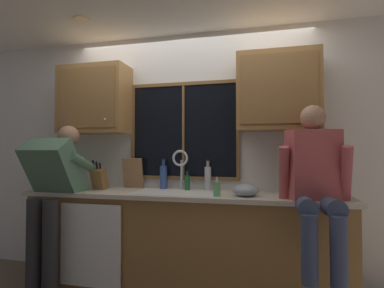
{
  "coord_description": "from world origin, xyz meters",
  "views": [
    {
      "loc": [
        0.8,
        -3.09,
        1.3
      ],
      "look_at": [
        0.11,
        -0.3,
        1.38
      ],
      "focal_mm": 28.63,
      "sensor_mm": 36.0,
      "label": 1
    }
  ],
  "objects_px": {
    "person_standing": "(53,188)",
    "bottle_amber_small": "(187,182)",
    "cutting_board": "(133,173)",
    "soap_dispenser": "(217,189)",
    "bottle_tall_clear": "(163,176)",
    "mixing_bowl": "(246,190)",
    "bottle_green_glass": "(208,178)",
    "person_sitting_on_counter": "(315,178)",
    "knife_block": "(99,179)"
  },
  "relations": [
    {
      "from": "mixing_bowl",
      "to": "bottle_green_glass",
      "type": "relative_size",
      "value": 0.74
    },
    {
      "from": "bottle_green_glass",
      "to": "bottle_tall_clear",
      "type": "bearing_deg",
      "value": 178.06
    },
    {
      "from": "mixing_bowl",
      "to": "soap_dispenser",
      "type": "distance_m",
      "value": 0.25
    },
    {
      "from": "bottle_green_glass",
      "to": "bottle_tall_clear",
      "type": "distance_m",
      "value": 0.47
    },
    {
      "from": "bottle_green_glass",
      "to": "mixing_bowl",
      "type": "bearing_deg",
      "value": -38.8
    },
    {
      "from": "person_standing",
      "to": "bottle_amber_small",
      "type": "bearing_deg",
      "value": 22.89
    },
    {
      "from": "person_standing",
      "to": "knife_block",
      "type": "height_order",
      "value": "person_standing"
    },
    {
      "from": "cutting_board",
      "to": "bottle_green_glass",
      "type": "distance_m",
      "value": 0.81
    },
    {
      "from": "person_sitting_on_counter",
      "to": "bottle_green_glass",
      "type": "relative_size",
      "value": 4.15
    },
    {
      "from": "person_sitting_on_counter",
      "to": "bottle_green_glass",
      "type": "distance_m",
      "value": 1.05
    },
    {
      "from": "mixing_bowl",
      "to": "bottle_tall_clear",
      "type": "height_order",
      "value": "bottle_tall_clear"
    },
    {
      "from": "person_standing",
      "to": "bottle_amber_small",
      "type": "height_order",
      "value": "person_standing"
    },
    {
      "from": "knife_block",
      "to": "bottle_tall_clear",
      "type": "xyz_separation_m",
      "value": [
        0.61,
        0.21,
        0.02
      ]
    },
    {
      "from": "cutting_board",
      "to": "soap_dispenser",
      "type": "relative_size",
      "value": 1.9
    },
    {
      "from": "bottle_tall_clear",
      "to": "cutting_board",
      "type": "bearing_deg",
      "value": -179.81
    },
    {
      "from": "person_sitting_on_counter",
      "to": "knife_block",
      "type": "relative_size",
      "value": 3.92
    },
    {
      "from": "person_sitting_on_counter",
      "to": "bottle_amber_small",
      "type": "height_order",
      "value": "person_sitting_on_counter"
    },
    {
      "from": "mixing_bowl",
      "to": "bottle_tall_clear",
      "type": "bearing_deg",
      "value": 159.04
    },
    {
      "from": "bottle_green_glass",
      "to": "cutting_board",
      "type": "bearing_deg",
      "value": 178.96
    },
    {
      "from": "bottle_tall_clear",
      "to": "bottle_amber_small",
      "type": "distance_m",
      "value": 0.27
    },
    {
      "from": "knife_block",
      "to": "mixing_bowl",
      "type": "distance_m",
      "value": 1.48
    },
    {
      "from": "cutting_board",
      "to": "bottle_amber_small",
      "type": "distance_m",
      "value": 0.61
    },
    {
      "from": "person_sitting_on_counter",
      "to": "soap_dispenser",
      "type": "relative_size",
      "value": 7.45
    },
    {
      "from": "soap_dispenser",
      "to": "bottle_tall_clear",
      "type": "relative_size",
      "value": 0.55
    },
    {
      "from": "cutting_board",
      "to": "bottle_green_glass",
      "type": "relative_size",
      "value": 1.06
    },
    {
      "from": "bottle_amber_small",
      "to": "soap_dispenser",
      "type": "bearing_deg",
      "value": -44.4
    },
    {
      "from": "person_sitting_on_counter",
      "to": "person_standing",
      "type": "bearing_deg",
      "value": -178.8
    },
    {
      "from": "person_standing",
      "to": "knife_block",
      "type": "distance_m",
      "value": 0.44
    },
    {
      "from": "knife_block",
      "to": "bottle_green_glass",
      "type": "bearing_deg",
      "value": 10.31
    },
    {
      "from": "soap_dispenser",
      "to": "bottle_green_glass",
      "type": "bearing_deg",
      "value": 111.85
    },
    {
      "from": "person_standing",
      "to": "soap_dispenser",
      "type": "height_order",
      "value": "person_standing"
    },
    {
      "from": "person_standing",
      "to": "mixing_bowl",
      "type": "bearing_deg",
      "value": 6.66
    },
    {
      "from": "person_standing",
      "to": "knife_block",
      "type": "xyz_separation_m",
      "value": [
        0.29,
        0.32,
        0.06
      ]
    },
    {
      "from": "person_standing",
      "to": "bottle_tall_clear",
      "type": "height_order",
      "value": "person_standing"
    },
    {
      "from": "person_sitting_on_counter",
      "to": "knife_block",
      "type": "bearing_deg",
      "value": 172.24
    },
    {
      "from": "person_sitting_on_counter",
      "to": "cutting_board",
      "type": "relative_size",
      "value": 3.93
    },
    {
      "from": "knife_block",
      "to": "bottle_green_glass",
      "type": "height_order",
      "value": "same"
    },
    {
      "from": "knife_block",
      "to": "mixing_bowl",
      "type": "height_order",
      "value": "knife_block"
    },
    {
      "from": "knife_block",
      "to": "bottle_amber_small",
      "type": "bearing_deg",
      "value": 10.85
    },
    {
      "from": "person_sitting_on_counter",
      "to": "knife_block",
      "type": "distance_m",
      "value": 2.04
    },
    {
      "from": "mixing_bowl",
      "to": "bottle_tall_clear",
      "type": "relative_size",
      "value": 0.73
    },
    {
      "from": "mixing_bowl",
      "to": "bottle_tall_clear",
      "type": "xyz_separation_m",
      "value": [
        -0.86,
        0.33,
        0.08
      ]
    },
    {
      "from": "soap_dispenser",
      "to": "bottle_amber_small",
      "type": "xyz_separation_m",
      "value": [
        -0.36,
        0.35,
        0.01
      ]
    },
    {
      "from": "bottle_green_glass",
      "to": "soap_dispenser",
      "type": "bearing_deg",
      "value": -68.15
    },
    {
      "from": "cutting_board",
      "to": "bottle_tall_clear",
      "type": "distance_m",
      "value": 0.34
    },
    {
      "from": "cutting_board",
      "to": "soap_dispenser",
      "type": "distance_m",
      "value": 1.05
    },
    {
      "from": "mixing_bowl",
      "to": "soap_dispenser",
      "type": "xyz_separation_m",
      "value": [
        -0.24,
        -0.06,
        0.01
      ]
    },
    {
      "from": "soap_dispenser",
      "to": "cutting_board",
      "type": "bearing_deg",
      "value": 157.82
    },
    {
      "from": "bottle_tall_clear",
      "to": "bottle_amber_small",
      "type": "relative_size",
      "value": 1.6
    },
    {
      "from": "bottle_amber_small",
      "to": "bottle_tall_clear",
      "type": "bearing_deg",
      "value": 170.45
    }
  ]
}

